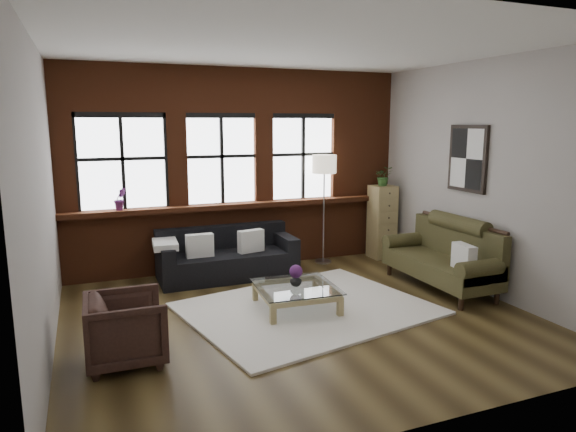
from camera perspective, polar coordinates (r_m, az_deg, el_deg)
name	(u,v)px	position (r m, az deg, el deg)	size (l,w,h in m)	color
floor	(298,316)	(6.44, 1.17, -11.09)	(5.50, 5.50, 0.00)	#3A2C15
ceiling	(300,46)	(6.05, 1.29, 18.40)	(5.50, 5.50, 0.00)	white
wall_back	(239,170)	(8.38, -5.48, 5.16)	(5.50, 5.50, 0.00)	#A49E99
wall_front	(432,227)	(3.89, 15.75, -1.21)	(5.50, 5.50, 0.00)	#A49E99
wall_left	(41,200)	(5.58, -25.77, 1.57)	(5.00, 5.00, 0.00)	#A49E99
wall_right	(484,178)	(7.54, 20.90, 3.95)	(5.00, 5.00, 0.00)	#A49E99
brick_backwall	(240,170)	(8.33, -5.36, 5.12)	(5.50, 0.12, 3.20)	brown
sill_ledge	(242,205)	(8.31, -5.12, 1.22)	(5.50, 0.30, 0.08)	brown
window_left	(123,164)	(8.01, -17.91, 5.54)	(1.38, 0.10, 1.50)	black
window_mid	(221,161)	(8.24, -7.41, 6.08)	(1.38, 0.10, 1.50)	black
window_right	(302,159)	(8.70, 1.62, 6.38)	(1.38, 0.10, 1.50)	black
wall_poster	(468,159)	(7.72, 19.35, 6.04)	(0.05, 0.74, 0.94)	black
shag_rug	(307,309)	(6.65, 2.15, -10.24)	(2.92, 2.29, 0.03)	silver
dark_sofa	(227,254)	(7.92, -6.74, -4.17)	(2.08, 0.84, 0.75)	black
pillow_a	(200,246)	(7.68, -9.79, -3.25)	(0.40, 0.14, 0.34)	silver
pillow_b	(251,241)	(7.87, -4.14, -2.79)	(0.40, 0.14, 0.34)	silver
vintage_settee	(440,254)	(7.64, 16.53, -4.06)	(0.85, 1.91, 1.02)	#38351A
pillow_settee	(464,257)	(7.13, 18.95, -4.33)	(0.14, 0.38, 0.34)	silver
armchair	(126,329)	(5.42, -17.54, -11.88)	(0.74, 0.76, 0.70)	#311E18
coffee_table	(296,298)	(6.60, 0.88, -9.11)	(0.97, 0.97, 0.33)	#A08C57
vase	(296,280)	(6.52, 0.89, -7.11)	(0.15, 0.15, 0.16)	#B2B2B2
flowers	(296,271)	(6.49, 0.89, -6.17)	(0.17, 0.17, 0.17)	#5E246B
drawer_chest	(382,222)	(9.13, 10.40, -0.64)	(0.39, 0.39, 1.28)	#A08C57
potted_plant_top	(383,176)	(9.02, 10.57, 4.38)	(0.30, 0.26, 0.33)	#2D5923
floor_lamp	(324,205)	(8.61, 4.00, 1.21)	(0.40, 0.40, 1.98)	#A5A5A8
sill_plant	(120,199)	(7.93, -18.15, 1.81)	(0.18, 0.15, 0.33)	#5E246B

